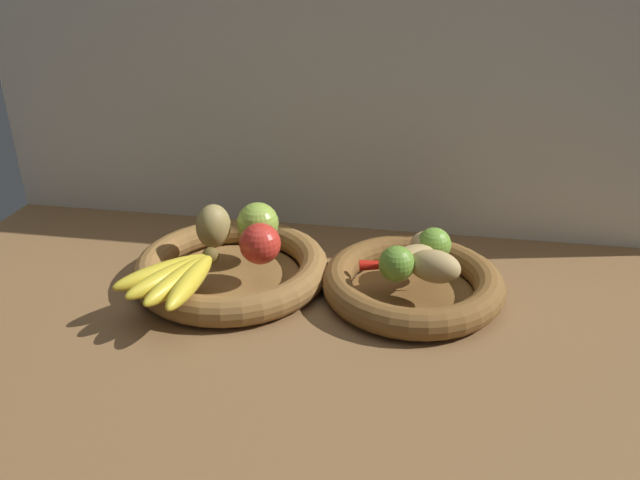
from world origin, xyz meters
TOP-DOWN VIEW (x-y plane):
  - ground_plane at (0.00, 0.00)cm, footprint 140.00×90.00cm
  - back_wall at (0.00, 30.00)cm, footprint 140.00×3.00cm
  - fruit_bowl_left at (-16.06, 3.81)cm, footprint 32.88×32.88cm
  - fruit_bowl_right at (14.31, 3.81)cm, footprint 29.38×29.38cm
  - apple_red_right at (-10.41, 2.08)cm, footprint 6.77×6.77cm
  - apple_green_back at (-12.69, 9.33)cm, footprint 7.21×7.21cm
  - pear_brown at (-19.65, 6.37)cm, footprint 7.43×7.90cm
  - banana_bunch_front at (-21.05, -7.45)cm, footprint 13.65×17.79cm
  - potato_small at (17.50, 0.63)cm, footprint 9.23×7.09cm
  - potato_large at (14.31, 3.81)cm, footprint 9.52×8.69cm
  - potato_back at (16.30, 8.19)cm, footprint 6.87×7.13cm
  - lime_near at (11.74, -0.05)cm, footprint 5.63×5.63cm
  - lime_far at (17.31, 7.67)cm, footprint 5.63×5.63cm
  - chili_pepper at (12.84, 3.56)cm, footprint 14.50×4.71cm

SIDE VIEW (x-z plane):
  - ground_plane at x=0.00cm, z-range -3.00..0.00cm
  - fruit_bowl_left at x=-16.06cm, z-range -0.18..4.70cm
  - fruit_bowl_right at x=14.31cm, z-range -0.17..4.71cm
  - chili_pepper at x=12.84cm, z-range 4.88..6.64cm
  - banana_bunch_front at x=-21.05cm, z-range 4.88..8.01cm
  - potato_large at x=14.31cm, z-range 4.88..9.02cm
  - potato_back at x=16.30cm, z-range 4.88..9.46cm
  - potato_small at x=17.50cm, z-range 4.88..10.00cm
  - lime_far at x=17.31cm, z-range 4.88..10.51cm
  - lime_near at x=11.74cm, z-range 4.88..10.52cm
  - apple_red_right at x=-10.41cm, z-range 4.88..11.65cm
  - apple_green_back at x=-12.69cm, z-range 4.88..12.09cm
  - pear_brown at x=-19.65cm, z-range 4.88..12.55cm
  - back_wall at x=0.00cm, z-range 0.00..55.00cm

